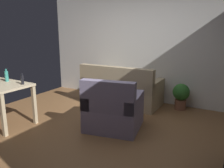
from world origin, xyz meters
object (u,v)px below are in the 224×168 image
Objects in this scene: bottle_tall at (7,76)px; couch at (121,91)px; armchair at (113,111)px; bottle_dark at (22,80)px; potted_plant at (181,95)px.

couch is at bearing 53.56° from bottle_tall.
armchair is 4.46× the size of bottle_tall.
bottle_tall reaches higher than armchair.
bottle_dark is at bearing 12.05° from armchair.
couch is 1.35m from potted_plant.
armchair reaches higher than potted_plant.
potted_plant is at bearing 39.20° from bottle_tall.
couch is 2.21m from bottle_dark.
bottle_dark is at bearing -135.38° from potted_plant.
bottle_dark is at bearing -2.53° from bottle_tall.
armchair is at bearing -116.31° from potted_plant.
armchair is at bearing 17.67° from bottle_tall.
bottle_dark reaches higher than armchair.
potted_plant is (1.31, 0.31, 0.02)m from couch.
couch and armchair have the same top height.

